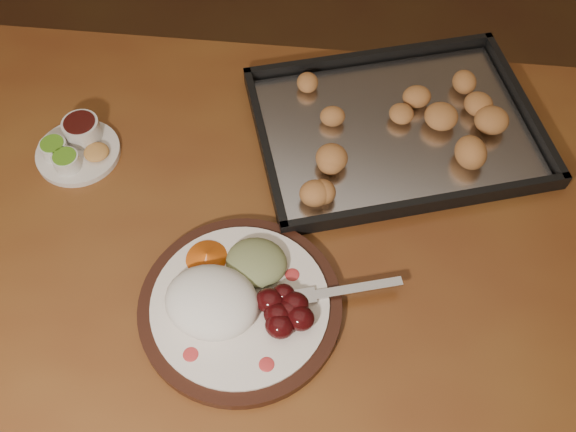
% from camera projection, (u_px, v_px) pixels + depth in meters
% --- Properties ---
extents(ground, '(4.00, 4.00, 0.00)m').
position_uv_depth(ground, '(200.00, 269.00, 1.83)').
color(ground, brown).
rests_on(ground, ground).
extents(dining_table, '(1.65, 1.18, 0.75)m').
position_uv_depth(dining_table, '(242.00, 272.00, 1.08)').
color(dining_table, brown).
rests_on(dining_table, ground).
extents(dinner_plate, '(0.37, 0.30, 0.07)m').
position_uv_depth(dinner_plate, '(236.00, 300.00, 0.92)').
color(dinner_plate, black).
rests_on(dinner_plate, dining_table).
extents(condiment_saucer, '(0.14, 0.14, 0.05)m').
position_uv_depth(condiment_saucer, '(76.00, 146.00, 1.09)').
color(condiment_saucer, silver).
rests_on(condiment_saucer, dining_table).
extents(baking_tray, '(0.59, 0.54, 0.05)m').
position_uv_depth(baking_tray, '(396.00, 125.00, 1.11)').
color(baking_tray, black).
rests_on(baking_tray, dining_table).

